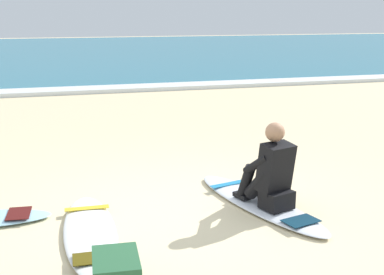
% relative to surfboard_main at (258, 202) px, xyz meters
% --- Properties ---
extents(ground_plane, '(80.00, 80.00, 0.00)m').
position_rel_surfboard_main_xyz_m(ground_plane, '(-0.90, -0.02, -0.04)').
color(ground_plane, beige).
extents(sea, '(80.00, 28.00, 0.10)m').
position_rel_surfboard_main_xyz_m(sea, '(-0.90, 22.89, 0.01)').
color(sea, teal).
rests_on(sea, ground).
extents(breaking_foam, '(80.00, 0.90, 0.11)m').
position_rel_surfboard_main_xyz_m(breaking_foam, '(-0.90, 9.19, 0.02)').
color(breaking_foam, white).
rests_on(breaking_foam, ground).
extents(surfboard_main, '(1.06, 2.29, 0.08)m').
position_rel_surfboard_main_xyz_m(surfboard_main, '(0.00, 0.00, 0.00)').
color(surfboard_main, silver).
rests_on(surfboard_main, ground).
extents(surfer_seated, '(0.52, 0.77, 0.95)m').
position_rel_surfboard_main_xyz_m(surfer_seated, '(0.04, -0.19, 0.40)').
color(surfer_seated, black).
rests_on(surfer_seated, surfboard_main).
extents(surfboard_spare_near, '(0.59, 2.02, 0.08)m').
position_rel_surfboard_main_xyz_m(surfboard_spare_near, '(-1.94, -0.29, 0.00)').
color(surfboard_spare_near, white).
rests_on(surfboard_spare_near, ground).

